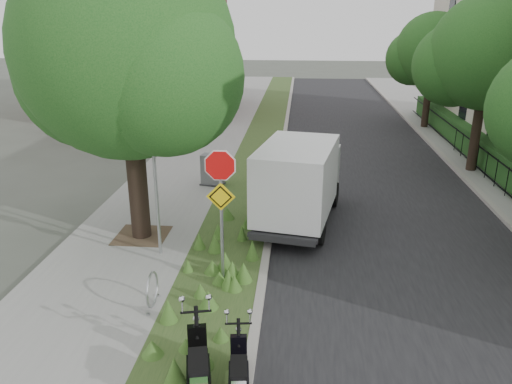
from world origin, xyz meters
TOP-DOWN VIEW (x-y plane):
  - ground at (0.00, 0.00)m, footprint 120.00×120.00m
  - sidewalk_near at (-4.25, 10.00)m, footprint 3.50×60.00m
  - verge at (-1.50, 10.00)m, footprint 2.00×60.00m
  - kerb_near at (-0.50, 10.00)m, footprint 0.20×60.00m
  - road at (3.00, 10.00)m, footprint 7.00×60.00m
  - kerb_far at (6.50, 10.00)m, footprint 0.20×60.00m
  - footpath_far at (8.20, 10.00)m, footprint 3.20×60.00m
  - street_tree_main at (-4.08, 2.86)m, footprint 6.21×5.54m
  - bare_post at (-3.20, 1.80)m, footprint 0.08×0.08m
  - bike_hoop at (-2.70, -0.60)m, footprint 0.06×0.78m
  - sign_assembly at (-1.40, 0.58)m, footprint 0.94×0.08m
  - fence_far at (7.20, 10.00)m, footprint 0.04×24.00m
  - hedge_far at (7.90, 10.00)m, footprint 1.00×24.00m
  - brick_building at (-9.50, 22.00)m, footprint 9.40×10.40m
  - far_tree_b at (6.94, 10.05)m, footprint 4.83×4.31m
  - far_tree_c at (6.94, 18.04)m, footprint 4.37×3.89m
  - scooter_near at (-1.21, -3.13)m, footprint 0.62×1.75m
  - scooter_far at (-0.58, -3.09)m, footprint 0.43×1.52m
  - box_truck at (0.30, 4.35)m, footprint 2.65×4.95m
  - utility_cabinet at (-2.80, 7.33)m, footprint 0.92×0.70m

SIDE VIEW (x-z plane):
  - ground at x=0.00m, z-range 0.00..0.00m
  - road at x=3.00m, z-range 0.00..0.01m
  - sidewalk_near at x=-4.25m, z-range 0.00..0.12m
  - verge at x=-1.50m, z-range 0.00..0.12m
  - footpath_far at x=8.20m, z-range 0.00..0.12m
  - kerb_near at x=-0.50m, z-range 0.00..0.13m
  - kerb_far at x=6.50m, z-range 0.00..0.13m
  - scooter_far at x=-0.58m, z-range 0.11..0.83m
  - bike_hoop at x=-2.70m, z-range 0.11..0.88m
  - scooter_near at x=-1.21m, z-range 0.11..0.95m
  - utility_cabinet at x=-2.80m, z-range 0.10..1.20m
  - fence_far at x=7.20m, z-range 0.17..1.17m
  - hedge_far at x=7.90m, z-range 0.12..1.22m
  - box_truck at x=0.30m, z-range 0.32..2.45m
  - bare_post at x=-3.20m, z-range 0.12..4.12m
  - sign_assembly at x=-1.40m, z-range 0.72..3.94m
  - far_tree_c at x=6.94m, z-range 0.99..6.92m
  - brick_building at x=-9.50m, z-range 0.06..8.36m
  - far_tree_b at x=6.94m, z-range 1.09..7.65m
  - street_tree_main at x=-4.08m, z-range 0.97..8.63m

